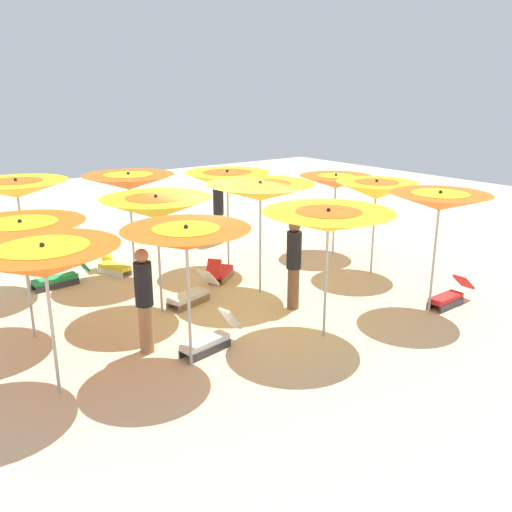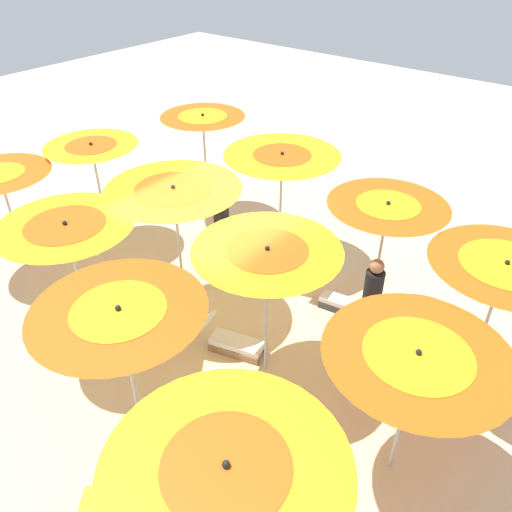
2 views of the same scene
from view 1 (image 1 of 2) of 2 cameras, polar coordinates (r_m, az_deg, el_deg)
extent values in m
cube|color=beige|center=(11.45, -2.74, -5.01)|extent=(37.37, 37.37, 0.04)
cylinder|color=#B2B2B7|center=(8.28, -20.67, -7.34)|extent=(0.05, 0.05, 2.03)
cone|color=orange|center=(7.94, -21.42, -0.65)|extent=(2.09, 2.09, 0.44)
cone|color=yellow|center=(7.91, -21.50, 0.01)|extent=(1.25, 1.25, 0.27)
sphere|color=black|center=(7.87, -21.62, 1.10)|extent=(0.07, 0.07, 0.07)
cylinder|color=#B2B2B7|center=(8.58, -7.08, -5.11)|extent=(0.05, 0.05, 2.12)
cone|color=orange|center=(8.24, -7.34, 1.74)|extent=(1.97, 1.97, 0.34)
cone|color=yellow|center=(8.22, -7.37, 2.33)|extent=(1.03, 1.03, 0.18)
sphere|color=black|center=(8.19, -7.40, 3.09)|extent=(0.07, 0.07, 0.07)
cylinder|color=#B2B2B7|center=(9.62, 7.37, -2.59)|extent=(0.05, 0.05, 2.14)
cone|color=yellow|center=(9.32, 7.61, 3.61)|extent=(2.27, 2.27, 0.35)
cone|color=orange|center=(9.30, 7.64, 4.17)|extent=(1.14, 1.14, 0.18)
sphere|color=black|center=(9.28, 7.66, 4.85)|extent=(0.07, 0.07, 0.07)
cylinder|color=#B2B2B7|center=(11.20, 18.25, -0.20)|extent=(0.05, 0.05, 2.24)
cone|color=orange|center=(10.94, 18.79, 5.41)|extent=(1.90, 1.90, 0.33)
cone|color=yellow|center=(10.93, 18.83, 5.80)|extent=(1.09, 1.09, 0.19)
sphere|color=black|center=(10.91, 18.89, 6.41)|extent=(0.07, 0.07, 0.07)
cylinder|color=#B2B2B7|center=(10.36, -22.87, -2.92)|extent=(0.05, 0.05, 1.96)
cone|color=orange|center=(10.09, -23.51, 2.32)|extent=(2.17, 2.17, 0.33)
cone|color=yellow|center=(10.07, -23.56, 2.74)|extent=(1.23, 1.23, 0.19)
sphere|color=black|center=(10.04, -23.64, 3.40)|extent=(0.07, 0.07, 0.07)
cylinder|color=#B2B2B7|center=(10.80, -10.15, -0.55)|extent=(0.05, 0.05, 2.13)
cone|color=yellow|center=(10.53, -10.45, 4.98)|extent=(2.12, 2.12, 0.41)
cone|color=orange|center=(10.51, -10.47, 5.51)|extent=(1.16, 1.16, 0.22)
sphere|color=black|center=(10.48, -10.51, 6.24)|extent=(0.07, 0.07, 0.07)
cylinder|color=#B2B2B7|center=(11.63, 0.45, 1.30)|extent=(0.05, 0.05, 2.24)
cone|color=yellow|center=(11.38, 0.47, 6.74)|extent=(2.28, 2.28, 0.36)
cone|color=orange|center=(11.36, 0.47, 7.17)|extent=(1.28, 1.28, 0.20)
sphere|color=black|center=(11.34, 0.47, 7.79)|extent=(0.07, 0.07, 0.07)
cylinder|color=#B2B2B7|center=(13.30, 12.26, 2.45)|extent=(0.05, 0.05, 2.03)
cone|color=yellow|center=(13.09, 12.54, 6.75)|extent=(1.90, 1.90, 0.41)
cone|color=orange|center=(13.08, 12.57, 7.17)|extent=(1.05, 1.05, 0.22)
sphere|color=black|center=(13.05, 12.61, 7.76)|extent=(0.07, 0.07, 0.07)
cylinder|color=#B2B2B7|center=(12.80, -23.30, 1.43)|extent=(0.05, 0.05, 2.28)
cone|color=yellow|center=(12.57, -23.90, 6.43)|extent=(2.13, 2.13, 0.36)
cone|color=orange|center=(12.55, -23.96, 6.85)|extent=(1.10, 1.10, 0.19)
sphere|color=black|center=(12.54, -24.02, 7.37)|extent=(0.07, 0.07, 0.07)
cylinder|color=#B2B2B7|center=(12.86, -12.91, 2.53)|extent=(0.05, 0.05, 2.30)
cone|color=orange|center=(12.63, -13.25, 7.58)|extent=(2.04, 2.04, 0.34)
cone|color=yellow|center=(12.61, -13.28, 7.97)|extent=(1.09, 1.09, 0.18)
sphere|color=black|center=(12.60, -13.31, 8.48)|extent=(0.07, 0.07, 0.07)
cylinder|color=#B2B2B7|center=(13.25, -2.96, 3.18)|extent=(0.05, 0.05, 2.22)
cone|color=yellow|center=(13.03, -3.04, 7.92)|extent=(2.03, 2.03, 0.42)
cone|color=orange|center=(13.02, -3.04, 8.32)|extent=(1.17, 1.17, 0.24)
sphere|color=black|center=(12.99, -3.05, 8.95)|extent=(0.07, 0.07, 0.07)
cylinder|color=#B2B2B7|center=(14.80, 8.24, 3.99)|extent=(0.05, 0.05, 1.96)
cone|color=orange|center=(14.61, 8.40, 7.73)|extent=(1.93, 1.93, 0.33)
cone|color=yellow|center=(14.60, 8.42, 8.07)|extent=(0.96, 0.96, 0.16)
sphere|color=black|center=(14.58, 8.44, 8.48)|extent=(0.07, 0.07, 0.07)
cube|color=olive|center=(12.87, -4.34, -2.09)|extent=(0.54, 0.69, 0.14)
cube|color=olive|center=(12.77, -2.98, -2.21)|extent=(0.54, 0.69, 0.14)
cube|color=red|center=(12.78, -3.67, -1.64)|extent=(0.77, 0.86, 0.10)
cube|color=red|center=(12.23, -4.49, -1.34)|extent=(0.42, 0.41, 0.41)
cube|color=#333338|center=(11.80, 19.93, -4.92)|extent=(0.06, 0.85, 0.14)
cube|color=#333338|center=(11.94, 18.71, -4.53)|extent=(0.06, 0.85, 0.14)
cube|color=red|center=(11.83, 19.37, -4.19)|extent=(0.32, 0.85, 0.10)
cube|color=red|center=(12.27, 21.04, -2.57)|extent=(0.31, 0.45, 0.35)
cube|color=silver|center=(13.69, -14.14, -1.39)|extent=(0.80, 0.32, 0.14)
cube|color=silver|center=(13.49, -15.12, -1.74)|extent=(0.80, 0.32, 0.14)
cube|color=yellow|center=(13.55, -14.67, -1.08)|extent=(0.90, 0.58, 0.10)
cube|color=yellow|center=(13.92, -16.38, 0.17)|extent=(0.47, 0.43, 0.36)
cube|color=olive|center=(11.28, -6.51, -4.96)|extent=(0.29, 0.89, 0.14)
cube|color=olive|center=(11.51, -7.77, -4.56)|extent=(0.29, 0.89, 0.14)
cube|color=white|center=(11.35, -7.16, -4.20)|extent=(0.58, 0.98, 0.10)
cube|color=white|center=(11.70, -5.07, -2.23)|extent=(0.44, 0.46, 0.41)
cube|color=#333338|center=(12.97, -20.11, -2.96)|extent=(0.12, 0.99, 0.14)
cube|color=#333338|center=(13.24, -20.61, -2.62)|extent=(0.12, 0.99, 0.14)
cube|color=green|center=(13.07, -20.42, -2.29)|extent=(0.38, 1.01, 0.10)
cube|color=green|center=(13.21, -18.00, -0.64)|extent=(0.33, 0.35, 0.45)
cube|color=#333338|center=(9.29, -4.79, -9.96)|extent=(0.18, 0.90, 0.14)
cube|color=#333338|center=(9.48, -5.94, -9.41)|extent=(0.18, 0.90, 0.14)
cube|color=white|center=(9.33, -5.39, -9.02)|extent=(0.42, 0.94, 0.10)
cube|color=white|center=(9.59, -2.73, -6.58)|extent=(0.33, 0.37, 0.43)
cylinder|color=brown|center=(11.02, 3.95, -3.41)|extent=(0.24, 0.24, 0.86)
cylinder|color=black|center=(10.77, 4.03, 0.63)|extent=(0.30, 0.30, 0.76)
sphere|color=brown|center=(10.64, 4.09, 3.19)|extent=(0.23, 0.23, 0.23)
cylinder|color=#A3704C|center=(9.40, -11.49, -7.50)|extent=(0.24, 0.24, 0.85)
cylinder|color=black|center=(9.10, -11.79, -2.91)|extent=(0.30, 0.30, 0.75)
sphere|color=#A3704C|center=(8.95, -11.98, 0.04)|extent=(0.23, 0.23, 0.23)
cylinder|color=#D8A87F|center=(15.74, -3.93, 2.87)|extent=(0.24, 0.24, 0.87)
cylinder|color=black|center=(15.56, -3.99, 5.77)|extent=(0.30, 0.30, 0.76)
sphere|color=#D8A87F|center=(15.47, -4.03, 7.57)|extent=(0.23, 0.23, 0.23)
sphere|color=yellow|center=(14.40, -15.44, -0.29)|extent=(0.28, 0.28, 0.28)
camera|label=2|loc=(13.98, -35.11, 22.10)|focal=35.35mm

